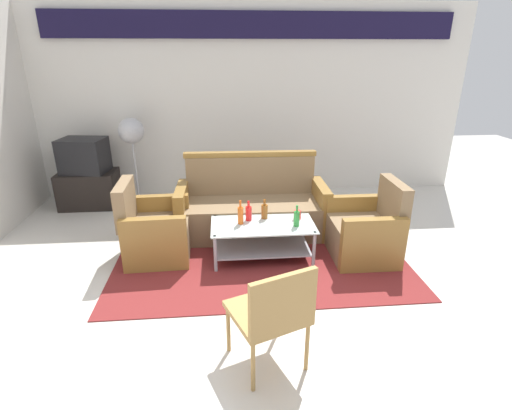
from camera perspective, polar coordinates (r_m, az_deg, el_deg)
The scene contains 16 objects.
ground_plane at distance 3.71m, azimuth 3.64°, elevation -13.46°, with size 14.00×14.00×0.00m, color beige.
wall_back at distance 6.11m, azimuth -0.40°, elevation 15.42°, with size 6.52×0.19×2.80m.
rug at distance 4.39m, azimuth 0.59°, elevation -7.36°, with size 3.12×2.04×0.01m, color maroon.
couch at distance 4.81m, azimuth -0.62°, elevation -0.56°, with size 1.81×0.77×0.96m.
armchair_left at distance 4.41m, azimuth -14.56°, elevation -3.82°, with size 0.72×0.78×0.85m.
armchair_right at distance 4.43m, azimuth 15.68°, elevation -3.82°, with size 0.71×0.77×0.85m.
coffee_table at distance 4.24m, azimuth 0.97°, elevation -4.42°, with size 1.10×0.60×0.40m.
bottle_brown at distance 4.27m, azimuth 1.25°, elevation -0.91°, with size 0.07×0.07×0.22m.
bottle_red at distance 4.22m, azimuth -1.09°, elevation -1.18°, with size 0.07×0.07×0.22m.
bottle_green at distance 4.10m, azimuth 5.94°, elevation -1.95°, with size 0.06×0.06×0.23m.
bottle_orange at distance 4.13m, azimuth -2.27°, elevation -1.47°, with size 0.06×0.06×0.27m.
cup at distance 4.29m, azimuth 6.05°, elevation -1.42°, with size 0.08×0.08×0.10m, color red.
tv_stand at distance 6.17m, azimuth -23.15°, elevation 2.14°, with size 0.80×0.50×0.52m, color black.
television at distance 6.04m, azimuth -23.83°, elevation 6.63°, with size 0.66×0.53×0.48m.
pedestal_fan at distance 5.85m, azimuth -17.68°, elevation 9.57°, with size 0.36×0.36×1.27m.
wicker_chair at distance 2.73m, azimuth 2.53°, elevation -15.16°, with size 0.62×0.62×0.84m.
Camera 1 is at (-0.50, -3.00, 2.12)m, focal length 27.39 mm.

